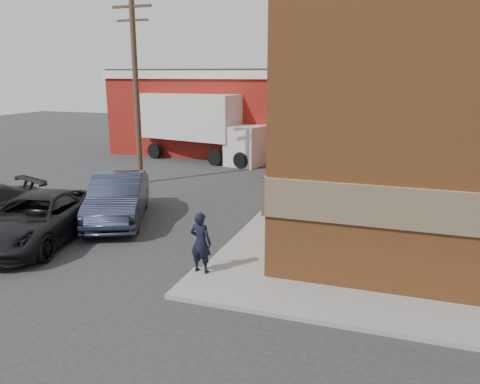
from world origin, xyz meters
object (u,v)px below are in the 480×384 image
Objects in this scene: utility_pole at (136,86)px; box_truck at (204,123)px; warehouse at (240,111)px; man at (201,242)px; sedan at (118,198)px; suv_a at (37,219)px.

box_truck is at bearing 85.45° from utility_pole.
warehouse is 1.89× the size of box_truck.
man is (5.80, -20.25, -1.86)m from warehouse.
sedan is (-4.87, 3.55, -0.10)m from man.
man is 6.13m from suv_a.
man is at bearing -17.72° from suv_a.
man is 17.50m from box_truck.
man is 6.03m from sedan.
suv_a is at bearing -90.81° from warehouse.
warehouse is at bearing -68.62° from man.
box_truck reaches higher than sedan.
box_truck is (-6.76, 16.08, 1.41)m from man.
warehouse is 9.77× the size of man.
utility_pole is at bearing -82.61° from box_truck.
box_truck is (-0.68, 15.33, 1.59)m from suv_a.
box_truck reaches higher than suv_a.
man is (7.30, -9.25, -3.79)m from utility_pole.
sedan is 12.76m from box_truck.
suv_a is (-1.21, -2.80, -0.09)m from sedan.
utility_pole is 5.40× the size of man.
sedan is (2.43, -5.70, -3.89)m from utility_pole.
utility_pole reaches higher than warehouse.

